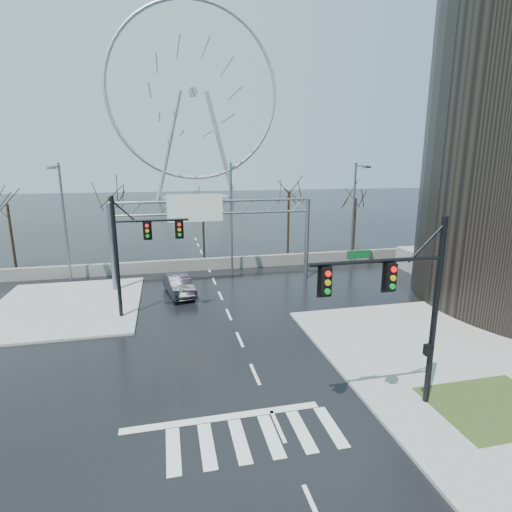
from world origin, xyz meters
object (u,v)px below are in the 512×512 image
object	(u,v)px
ferris_wheel	(193,100)
car	(179,285)
sign_gantry	(210,224)
signal_mast_near	(407,298)
signal_mast_far	(134,246)

from	to	relation	value
ferris_wheel	car	world-z (taller)	ferris_wheel
sign_gantry	car	bearing A→B (deg)	-143.60
signal_mast_near	ferris_wheel	bearing A→B (deg)	90.08
signal_mast_near	ferris_wheel	distance (m)	101.29
sign_gantry	car	distance (m)	5.53
signal_mast_far	sign_gantry	size ratio (longest dim) A/B	0.49
sign_gantry	signal_mast_near	bearing A→B (deg)	-73.81
signal_mast_far	car	world-z (taller)	signal_mast_far
signal_mast_far	sign_gantry	distance (m)	8.14
signal_mast_far	sign_gantry	world-z (taller)	signal_mast_far
signal_mast_far	car	size ratio (longest dim) A/B	1.68
ferris_wheel	signal_mast_near	bearing A→B (deg)	-89.92
car	signal_mast_far	bearing A→B (deg)	-135.74
signal_mast_near	signal_mast_far	xyz separation A→B (m)	(-11.01, 13.00, -0.04)
signal_mast_far	car	distance (m)	6.34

